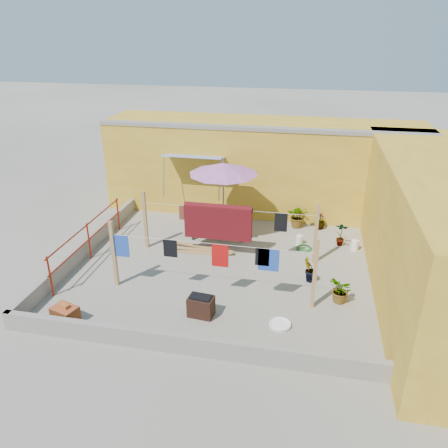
{
  "coord_description": "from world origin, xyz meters",
  "views": [
    {
      "loc": [
        2.17,
        -10.4,
        6.12
      ],
      "look_at": [
        -0.0,
        0.3,
        1.21
      ],
      "focal_mm": 35.0,
      "sensor_mm": 36.0,
      "label": 1
    }
  ],
  "objects": [
    {
      "name": "ground",
      "position": [
        0.0,
        0.0,
        0.0
      ],
      "size": [
        80.0,
        80.0,
        0.0
      ],
      "primitive_type": "plane",
      "color": "#9E998E",
      "rests_on": "ground"
    },
    {
      "name": "wall_back",
      "position": [
        0.5,
        4.69,
        1.61
      ],
      "size": [
        11.0,
        3.27,
        3.21
      ],
      "color": "gold",
      "rests_on": "ground"
    },
    {
      "name": "wall_right",
      "position": [
        5.2,
        0.0,
        1.6
      ],
      "size": [
        2.4,
        9.0,
        3.2
      ],
      "primitive_type": "cube",
      "color": "gold",
      "rests_on": "ground"
    },
    {
      "name": "parapet_front",
      "position": [
        0.0,
        -3.58,
        0.22
      ],
      "size": [
        8.3,
        0.16,
        0.44
      ],
      "primitive_type": "cube",
      "color": "gray",
      "rests_on": "ground"
    },
    {
      "name": "parapet_left",
      "position": [
        -4.08,
        0.0,
        0.22
      ],
      "size": [
        0.16,
        7.3,
        0.44
      ],
      "primitive_type": "cube",
      "color": "gray",
      "rests_on": "ground"
    },
    {
      "name": "red_railing",
      "position": [
        -3.85,
        -0.2,
        0.72
      ],
      "size": [
        0.05,
        4.2,
        1.1
      ],
      "color": "maroon",
      "rests_on": "ground"
    },
    {
      "name": "clothesline_rig",
      "position": [
        -0.23,
        0.58,
        1.01
      ],
      "size": [
        5.09,
        2.35,
        1.8
      ],
      "color": "tan",
      "rests_on": "ground"
    },
    {
      "name": "patio_umbrella",
      "position": [
        -0.35,
        1.93,
        2.27
      ],
      "size": [
        2.65,
        2.65,
        2.53
      ],
      "color": "gray",
      "rests_on": "ground"
    },
    {
      "name": "outdoor_table",
      "position": [
        -0.52,
        1.98,
        0.75
      ],
      "size": [
        1.84,
        1.04,
        0.83
      ],
      "color": "black",
      "rests_on": "ground"
    },
    {
      "name": "brick_stack",
      "position": [
        -2.96,
        -3.13,
        0.21
      ],
      "size": [
        0.65,
        0.56,
        0.49
      ],
      "color": "#A75726",
      "rests_on": "ground"
    },
    {
      "name": "lumber_pile",
      "position": [
        -0.84,
        0.8,
        0.06
      ],
      "size": [
        2.09,
        0.59,
        0.13
      ],
      "color": "tan",
      "rests_on": "ground"
    },
    {
      "name": "brazier",
      "position": [
        -0.02,
        -2.26,
        0.25
      ],
      "size": [
        0.62,
        0.44,
        0.52
      ],
      "color": "black",
      "rests_on": "ground"
    },
    {
      "name": "white_basin",
      "position": [
        1.82,
        -2.31,
        0.05
      ],
      "size": [
        0.5,
        0.5,
        0.09
      ],
      "color": "white",
      "rests_on": "ground"
    },
    {
      "name": "water_jug_a",
      "position": [
        3.7,
        1.85,
        0.16
      ],
      "size": [
        0.23,
        0.23,
        0.36
      ],
      "color": "white",
      "rests_on": "ground"
    },
    {
      "name": "water_jug_b",
      "position": [
        2.06,
        1.91,
        0.15
      ],
      "size": [
        0.21,
        0.21,
        0.33
      ],
      "color": "white",
      "rests_on": "ground"
    },
    {
      "name": "green_hose",
      "position": [
        2.22,
        1.61,
        0.03
      ],
      "size": [
        0.48,
        0.48,
        0.07
      ],
      "color": "#197424",
      "rests_on": "ground"
    },
    {
      "name": "plant_back_a",
      "position": [
        1.94,
        3.2,
        0.39
      ],
      "size": [
        0.74,
        0.65,
        0.78
      ],
      "primitive_type": "imported",
      "rotation": [
        0.0,
        0.0,
        -0.06
      ],
      "color": "#1A5819",
      "rests_on": "ground"
    },
    {
      "name": "plant_back_b",
      "position": [
        2.66,
        3.2,
        0.29
      ],
      "size": [
        0.36,
        0.36,
        0.59
      ],
      "primitive_type": "imported",
      "rotation": [
        0.0,
        0.0,
        1.67
      ],
      "color": "#1A5819",
      "rests_on": "ground"
    },
    {
      "name": "plant_right_a",
      "position": [
        3.29,
        2.07,
        0.39
      ],
      "size": [
        0.45,
        0.35,
        0.77
      ],
      "primitive_type": "imported",
      "rotation": [
        0.0,
        0.0,
        2.94
      ],
      "color": "#1A5819",
      "rests_on": "ground"
    },
    {
      "name": "plant_right_b",
      "position": [
        2.4,
        -0.25,
        0.35
      ],
      "size": [
        0.49,
        0.49,
        0.7
      ],
      "primitive_type": "imported",
      "rotation": [
        0.0,
        0.0,
        3.94
      ],
      "color": "#1A5819",
      "rests_on": "ground"
    },
    {
      "name": "plant_right_c",
      "position": [
        3.16,
        -1.08,
        0.33
      ],
      "size": [
        0.64,
        0.7,
        0.66
      ],
      "primitive_type": "imported",
      "rotation": [
        0.0,
        0.0,
        4.95
      ],
      "color": "#1A5819",
      "rests_on": "ground"
    }
  ]
}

